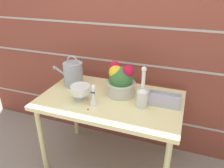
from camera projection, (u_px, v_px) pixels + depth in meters
ground_plane at (111, 162)px, 2.20m from camera, size 12.00×12.00×0.00m
brick_wall at (127, 44)px, 2.11m from camera, size 3.60×0.08×2.20m
patio_table at (111, 105)px, 1.91m from camera, size 1.21×0.73×0.74m
watering_can at (73, 74)px, 2.06m from camera, size 0.32×0.18×0.30m
crystal_pedestal_bowl at (81, 90)px, 1.82m from camera, size 0.17×0.17×0.13m
flower_planter at (121, 81)px, 1.89m from camera, size 0.26×0.26×0.29m
glass_decanter at (142, 95)px, 1.71m from camera, size 0.09×0.09×0.34m
figurine_vase at (94, 97)px, 1.74m from camera, size 0.07×0.07×0.19m
wire_tray at (164, 100)px, 1.83m from camera, size 0.28×0.21×0.04m
fallen_petal at (88, 109)px, 1.71m from camera, size 0.01×0.01×0.01m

